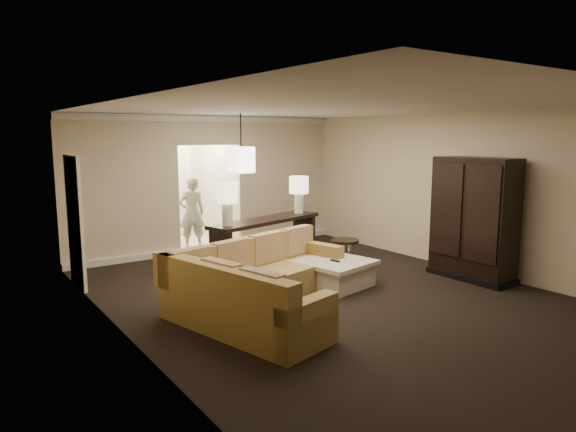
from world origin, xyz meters
TOP-DOWN VIEW (x-y plane):
  - ground at (0.00, 0.00)m, footprint 8.00×8.00m
  - wall_back at (0.00, 4.00)m, footprint 6.00×0.04m
  - wall_left at (-3.00, 0.00)m, footprint 0.04×8.00m
  - wall_right at (3.00, 0.00)m, footprint 0.04×8.00m
  - ceiling at (0.00, 0.00)m, footprint 6.00×8.00m
  - crown_molding at (0.00, 3.95)m, footprint 6.00×0.10m
  - baseboard at (0.00, 3.95)m, footprint 6.00×0.10m
  - side_door at (-2.97, 2.80)m, footprint 0.05×0.90m
  - foyer at (0.00, 5.34)m, footprint 1.44×2.02m
  - sectional_sofa at (-1.16, 0.20)m, footprint 3.13×2.92m
  - coffee_table at (0.42, 0.47)m, footprint 1.23×1.23m
  - console_table at (0.09, 2.00)m, footprint 2.45×1.11m
  - armoire at (2.59, -0.53)m, footprint 0.61×1.42m
  - drink_table at (1.03, 0.92)m, footprint 0.49×0.49m
  - table_lamp_left at (-0.80, 1.78)m, footprint 0.37×0.37m
  - table_lamp_right at (0.99, 2.22)m, footprint 0.37×0.37m
  - pendant_light at (0.00, 2.70)m, footprint 0.38×0.38m
  - person at (-0.30, 4.30)m, footprint 0.67×0.49m

SIDE VIEW (x-z plane):
  - ground at x=0.00m, z-range 0.00..0.00m
  - baseboard at x=0.00m, z-range 0.00..0.12m
  - coffee_table at x=0.42m, z-range 0.00..0.44m
  - sectional_sofa at x=-1.16m, z-range -0.09..0.80m
  - drink_table at x=1.03m, z-range 0.13..0.74m
  - console_table at x=0.09m, z-range 0.09..1.01m
  - person at x=-0.30m, z-range 0.00..1.71m
  - armoire at x=2.59m, z-range -0.04..2.00m
  - side_door at x=-2.97m, z-range 0.00..2.10m
  - foyer at x=0.00m, z-range -0.10..2.70m
  - table_lamp_left at x=-0.80m, z-range 1.04..1.75m
  - table_lamp_right at x=0.99m, z-range 1.04..1.75m
  - wall_back at x=0.00m, z-range 0.00..2.80m
  - wall_left at x=-3.00m, z-range 0.00..2.80m
  - wall_right at x=3.00m, z-range 0.00..2.80m
  - pendant_light at x=0.00m, z-range 1.41..2.50m
  - crown_molding at x=0.00m, z-range 2.67..2.79m
  - ceiling at x=0.00m, z-range 2.79..2.81m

